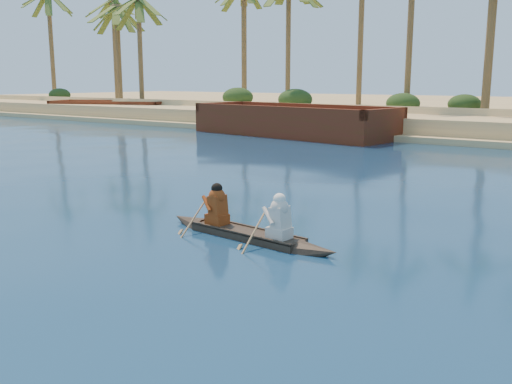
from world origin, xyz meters
The scene contains 4 objects.
ground centered at (0.00, 0.00, 0.00)m, with size 160.00×160.00×0.00m, color #0B2449.
canoe centered at (0.11, 0.83, 0.26)m, with size 4.88×1.06×1.33m.
barge_left centered at (-35.45, 27.00, 0.65)m, with size 11.83×7.41×1.87m.
barge_mid centered at (-12.00, 22.07, 0.80)m, with size 14.21×6.37×2.29m.
Camera 1 is at (7.58, -9.19, 3.54)m, focal length 40.00 mm.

